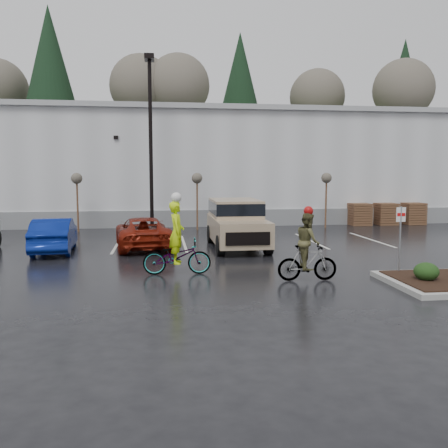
{
  "coord_description": "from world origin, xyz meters",
  "views": [
    {
      "loc": [
        -3.53,
        -13.45,
        3.26
      ],
      "look_at": [
        -1.17,
        4.12,
        1.3
      ],
      "focal_mm": 38.0,
      "sensor_mm": 36.0,
      "label": 1
    }
  ],
  "objects": [
    {
      "name": "car_blue",
      "position": [
        -7.85,
        6.45,
        0.7
      ],
      "size": [
        1.85,
        4.35,
        1.4
      ],
      "primitive_type": "imported",
      "rotation": [
        0.0,
        0.0,
        3.23
      ],
      "color": "navy",
      "rests_on": "ground"
    },
    {
      "name": "fire_lane_sign",
      "position": [
        3.8,
        0.2,
        1.41
      ],
      "size": [
        0.3,
        0.05,
        2.2
      ],
      "color": "gray",
      "rests_on": "ground"
    },
    {
      "name": "suv_tan",
      "position": [
        -0.29,
        6.44,
        1.03
      ],
      "size": [
        2.2,
        5.1,
        2.06
      ],
      "primitive_type": null,
      "color": "tan",
      "rests_on": "ground"
    },
    {
      "name": "sapling_west",
      "position": [
        -8.0,
        13.0,
        2.73
      ],
      "size": [
        0.6,
        0.6,
        3.2
      ],
      "color": "#43311B",
      "rests_on": "ground"
    },
    {
      "name": "warehouse",
      "position": [
        0.0,
        21.99,
        3.65
      ],
      "size": [
        60.5,
        15.5,
        7.2
      ],
      "color": "silver",
      "rests_on": "ground"
    },
    {
      "name": "pallet_stack_c",
      "position": [
        12.0,
        14.0,
        0.68
      ],
      "size": [
        1.2,
        1.2,
        1.35
      ],
      "primitive_type": "cube",
      "color": "#43311B",
      "rests_on": "ground"
    },
    {
      "name": "pallet_stack_b",
      "position": [
        10.2,
        14.0,
        0.68
      ],
      "size": [
        1.2,
        1.2,
        1.35
      ],
      "primitive_type": "cube",
      "color": "#43311B",
      "rests_on": "ground"
    },
    {
      "name": "lamppost",
      "position": [
        -4.0,
        12.0,
        5.69
      ],
      "size": [
        0.5,
        1.0,
        9.22
      ],
      "color": "black",
      "rests_on": "ground"
    },
    {
      "name": "sapling_mid",
      "position": [
        -1.5,
        13.0,
        2.73
      ],
      "size": [
        0.6,
        0.6,
        3.2
      ],
      "color": "#43311B",
      "rests_on": "ground"
    },
    {
      "name": "ground",
      "position": [
        0.0,
        0.0,
        0.0
      ],
      "size": [
        120.0,
        120.0,
        0.0
      ],
      "primitive_type": "plane",
      "color": "black",
      "rests_on": "ground"
    },
    {
      "name": "car_red",
      "position": [
        -4.3,
        7.03,
        0.66
      ],
      "size": [
        2.71,
        4.98,
        1.32
      ],
      "primitive_type": "imported",
      "rotation": [
        0.0,
        0.0,
        3.25
      ],
      "color": "maroon",
      "rests_on": "ground"
    },
    {
      "name": "cyclist_hivis",
      "position": [
        -3.04,
        1.5,
        0.8
      ],
      "size": [
        2.18,
        0.81,
        2.62
      ],
      "rotation": [
        0.0,
        0.0,
        1.54
      ],
      "color": "#3F3F44",
      "rests_on": "ground"
    },
    {
      "name": "wooded_ridge",
      "position": [
        0.0,
        45.0,
        3.0
      ],
      "size": [
        80.0,
        25.0,
        6.0
      ],
      "primitive_type": "cube",
      "color": "#263817",
      "rests_on": "ground"
    },
    {
      "name": "sapling_east",
      "position": [
        6.0,
        13.0,
        2.73
      ],
      "size": [
        0.6,
        0.6,
        3.2
      ],
      "color": "#43311B",
      "rests_on": "ground"
    },
    {
      "name": "shrub_a",
      "position": [
        4.0,
        -1.0,
        0.41
      ],
      "size": [
        0.7,
        0.7,
        0.52
      ],
      "primitive_type": "ellipsoid",
      "color": "black",
      "rests_on": "curb_island"
    },
    {
      "name": "pallet_stack_a",
      "position": [
        8.5,
        14.0,
        0.68
      ],
      "size": [
        1.2,
        1.2,
        1.35
      ],
      "primitive_type": "cube",
      "color": "#43311B",
      "rests_on": "ground"
    },
    {
      "name": "cyclist_olive",
      "position": [
        0.81,
        0.07,
        0.82
      ],
      "size": [
        1.75,
        0.85,
        2.25
      ],
      "rotation": [
        0.0,
        0.0,
        1.53
      ],
      "color": "#3F3F44",
      "rests_on": "ground"
    }
  ]
}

